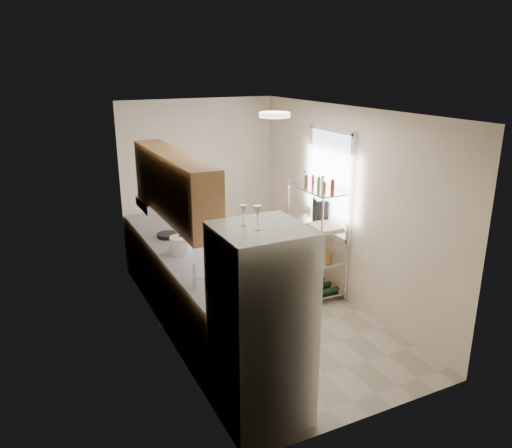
{
  "coord_description": "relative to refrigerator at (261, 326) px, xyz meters",
  "views": [
    {
      "loc": [
        -2.62,
        -5.18,
        3.11
      ],
      "look_at": [
        0.04,
        0.25,
        1.15
      ],
      "focal_mm": 35.0,
      "sensor_mm": 36.0,
      "label": 1
    }
  ],
  "objects": [
    {
      "name": "counter_run",
      "position": [
        -0.05,
        2.15,
        -0.46
      ],
      "size": [
        0.63,
        3.51,
        0.9
      ],
      "color": "#A07344",
      "rests_on": "ground"
    },
    {
      "name": "room",
      "position": [
        0.87,
        1.71,
        0.39
      ],
      "size": [
        2.52,
        4.42,
        2.62
      ],
      "color": "#AD9F8C",
      "rests_on": "ground"
    },
    {
      "name": "storage_bag",
      "position": [
        1.74,
        2.18,
        -0.28
      ],
      "size": [
        0.13,
        0.15,
        0.15
      ],
      "primitive_type": "cube",
      "rotation": [
        0.0,
        0.0,
        0.32
      ],
      "color": "maroon",
      "rests_on": "bakers_rack"
    },
    {
      "name": "ceiling_dome",
      "position": [
        0.87,
        1.41,
        1.66
      ],
      "size": [
        0.34,
        0.34,
        0.05
      ],
      "primitive_type": "cylinder",
      "color": "white",
      "rests_on": "room"
    },
    {
      "name": "espresso_machine",
      "position": [
        2.02,
        2.16,
        0.25
      ],
      "size": [
        0.25,
        0.31,
        0.31
      ],
      "primitive_type": "cube",
      "rotation": [
        0.0,
        0.0,
        -0.34
      ],
      "color": "black",
      "rests_on": "bakers_rack"
    },
    {
      "name": "bakers_rack",
      "position": [
        1.88,
        2.01,
        0.2
      ],
      "size": [
        0.45,
        0.9,
        1.73
      ],
      "color": "silver",
      "rests_on": "ground"
    },
    {
      "name": "cutting_board",
      "position": [
        1.87,
        1.81,
        0.11
      ],
      "size": [
        0.35,
        0.45,
        0.03
      ],
      "primitive_type": "cube",
      "rotation": [
        0.0,
        0.0,
        -0.03
      ],
      "color": "tan",
      "rests_on": "bakers_rack"
    },
    {
      "name": "frying_pan_small",
      "position": [
        -0.03,
        2.64,
        0.01
      ],
      "size": [
        0.22,
        0.22,
        0.04
      ],
      "primitive_type": "cylinder",
      "rotation": [
        0.0,
        0.0,
        0.05
      ],
      "color": "black",
      "rests_on": "counter_run"
    },
    {
      "name": "window",
      "position": [
        2.1,
        2.06,
        0.64
      ],
      "size": [
        0.06,
        1.0,
        1.46
      ],
      "primitive_type": "cube",
      "color": "white",
      "rests_on": "room"
    },
    {
      "name": "rice_cooker",
      "position": [
        -0.07,
        2.02,
        0.09
      ],
      "size": [
        0.26,
        0.26,
        0.21
      ],
      "primitive_type": "cylinder",
      "color": "silver",
      "rests_on": "counter_run"
    },
    {
      "name": "upper_cabinets",
      "position": [
        -0.18,
        1.81,
        0.9
      ],
      "size": [
        0.33,
        2.2,
        0.72
      ],
      "primitive_type": "cube",
      "color": "#A07344",
      "rests_on": "room"
    },
    {
      "name": "frying_pan_large",
      "position": [
        -0.04,
        2.67,
        0.01
      ],
      "size": [
        0.33,
        0.33,
        0.05
      ],
      "primitive_type": "cylinder",
      "rotation": [
        0.0,
        0.0,
        -0.14
      ],
      "color": "black",
      "rests_on": "counter_run"
    },
    {
      "name": "range_hood",
      "position": [
        -0.13,
        2.61,
        0.48
      ],
      "size": [
        0.5,
        0.6,
        0.12
      ],
      "primitive_type": "cube",
      "color": "#B7BABC",
      "rests_on": "room"
    },
    {
      "name": "wine_glass_a",
      "position": [
        -0.05,
        -0.03,
        1.01
      ],
      "size": [
        0.07,
        0.07,
        0.2
      ],
      "primitive_type": null,
      "color": "silver",
      "rests_on": "refrigerator"
    },
    {
      "name": "wine_glass_b",
      "position": [
        -0.11,
        0.11,
        1.0
      ],
      "size": [
        0.06,
        0.06,
        0.18
      ],
      "primitive_type": null,
      "color": "silver",
      "rests_on": "refrigerator"
    },
    {
      "name": "refrigerator",
      "position": [
        0.0,
        0.0,
        0.0
      ],
      "size": [
        0.75,
        0.75,
        1.82
      ],
      "primitive_type": "cube",
      "color": "white",
      "rests_on": "ground"
    }
  ]
}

